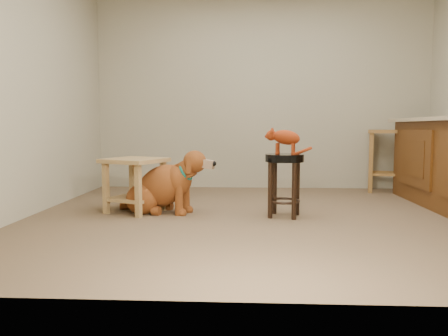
# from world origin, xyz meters

# --- Properties ---
(floor) EXTENTS (4.50, 4.00, 0.01)m
(floor) POSITION_xyz_m (0.00, 0.00, 0.00)
(floor) COLOR brown
(floor) RESTS_ON ground
(room_shell) EXTENTS (4.54, 4.04, 2.62)m
(room_shell) POSITION_xyz_m (0.00, 0.00, 1.68)
(room_shell) COLOR #9F9880
(room_shell) RESTS_ON ground
(padded_stool) EXTENTS (0.37, 0.37, 0.59)m
(padded_stool) POSITION_xyz_m (0.15, 0.04, 0.42)
(padded_stool) COLOR black
(padded_stool) RESTS_ON ground
(wood_stool) EXTENTS (0.53, 0.53, 0.80)m
(wood_stool) POSITION_xyz_m (1.59, 1.70, 0.42)
(wood_stool) COLOR brown
(wood_stool) RESTS_ON ground
(side_table) EXTENTS (0.68, 0.68, 0.53)m
(side_table) POSITION_xyz_m (-1.30, 0.19, 0.35)
(side_table) COLOR #997746
(side_table) RESTS_ON ground
(golden_retriever) EXTENTS (1.00, 0.58, 0.66)m
(golden_retriever) POSITION_xyz_m (-1.02, 0.18, 0.25)
(golden_retriever) COLOR brown
(golden_retriever) RESTS_ON ground
(tabby_kitten) EXTENTS (0.44, 0.19, 0.27)m
(tabby_kitten) POSITION_xyz_m (0.14, 0.04, 0.74)
(tabby_kitten) COLOR maroon
(tabby_kitten) RESTS_ON padded_stool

